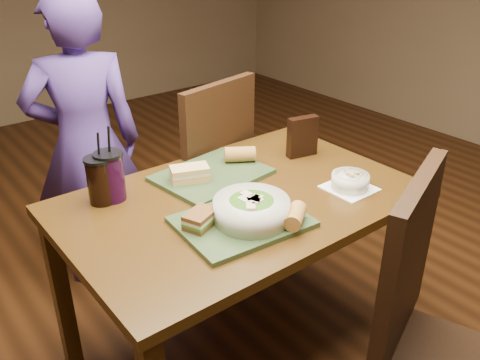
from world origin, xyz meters
name	(u,v)px	position (x,y,z in m)	size (l,w,h in m)	color
ground	(240,347)	(0.00, 0.00, 0.00)	(6.00, 6.00, 0.00)	#381C0B
dining_table	(240,218)	(0.00, 0.00, 0.66)	(1.30, 0.85, 0.75)	#40280C
chair_near	(429,338)	(0.09, -0.77, 0.59)	(0.59, 0.61, 1.06)	black
chair_far	(207,171)	(0.23, 0.56, 0.58)	(0.54, 0.54, 1.04)	black
diner	(86,145)	(-0.23, 0.88, 0.73)	(0.53, 0.35, 1.45)	#422A75
tray_near	(242,222)	(-0.11, -0.16, 0.76)	(0.42, 0.32, 0.02)	#2E4123
tray_far	(212,175)	(0.01, 0.20, 0.76)	(0.42, 0.32, 0.02)	#2E4123
salad_bowl	(251,208)	(-0.09, -0.17, 0.81)	(0.26, 0.26, 0.08)	silver
soup_bowl	(350,181)	(0.37, -0.21, 0.78)	(0.17, 0.17, 0.07)	white
sandwich_near	(200,219)	(-0.25, -0.10, 0.79)	(0.13, 0.11, 0.05)	#593819
sandwich_far	(190,174)	(-0.09, 0.20, 0.80)	(0.16, 0.13, 0.06)	tan
baguette_near	(295,216)	(0.01, -0.28, 0.80)	(0.06, 0.06, 0.12)	#AD7533
baguette_far	(240,154)	(0.17, 0.22, 0.80)	(0.06, 0.06, 0.13)	#AD7533
cup_cola	(100,180)	(-0.42, 0.28, 0.84)	(0.10, 0.10, 0.27)	black
cup_berry	(111,176)	(-0.38, 0.28, 0.84)	(0.11, 0.11, 0.29)	black
chip_bag	(302,137)	(0.45, 0.13, 0.84)	(0.13, 0.04, 0.18)	black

